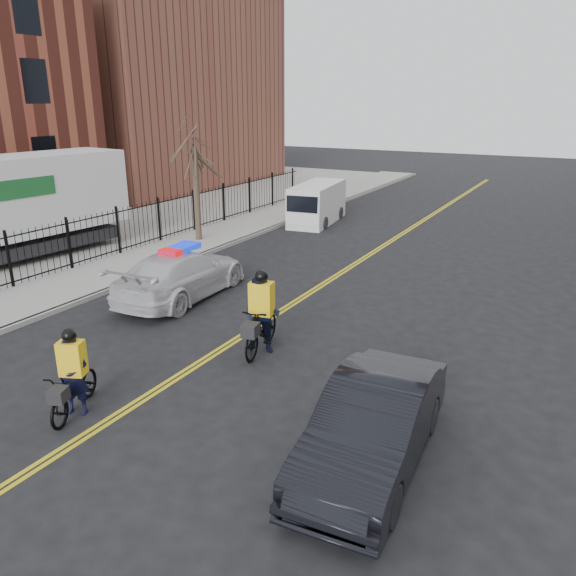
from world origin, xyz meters
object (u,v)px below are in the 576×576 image
(cargo_van, at_px, (316,204))
(cyclist_far, at_px, (262,320))
(police_cruiser, at_px, (182,274))
(cyclist_near, at_px, (75,384))
(dark_sedan, at_px, (373,425))

(cargo_van, relative_size, cyclist_far, 2.22)
(police_cruiser, xyz_separation_m, cyclist_near, (2.71, -6.75, -0.14))
(dark_sedan, distance_m, cyclist_near, 6.13)
(dark_sedan, height_order, cyclist_near, cyclist_near)
(cargo_van, distance_m, cyclist_near, 19.80)
(cyclist_near, height_order, cyclist_far, cyclist_far)
(cyclist_far, bearing_deg, cyclist_near, -123.07)
(cargo_van, xyz_separation_m, cyclist_near, (4.01, -19.38, -0.33))
(police_cruiser, relative_size, dark_sedan, 1.16)
(cargo_van, height_order, cyclist_far, cyclist_far)
(police_cruiser, bearing_deg, cargo_van, -88.11)
(cyclist_near, bearing_deg, police_cruiser, 89.63)
(police_cruiser, distance_m, cyclist_near, 7.28)
(police_cruiser, xyz_separation_m, dark_sedan, (8.69, -5.42, -0.00))
(dark_sedan, distance_m, cargo_van, 20.63)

